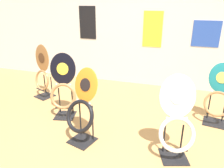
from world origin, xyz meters
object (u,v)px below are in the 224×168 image
toilet_seat_display_white_plain (177,122)px  toilet_seat_display_teal_sax (219,96)px  toilet_seat_display_orange_sun (82,109)px  toilet_seat_display_woodgrain (42,73)px  toilet_seat_display_jazz_black (63,89)px

toilet_seat_display_white_plain → toilet_seat_display_teal_sax: bearing=60.9°
toilet_seat_display_orange_sun → toilet_seat_display_teal_sax: toilet_seat_display_orange_sun is taller
toilet_seat_display_orange_sun → toilet_seat_display_woodgrain: toilet_seat_display_woodgrain is taller
toilet_seat_display_orange_sun → toilet_seat_display_woodgrain: (-1.20, 0.98, -0.00)m
toilet_seat_display_orange_sun → toilet_seat_display_teal_sax: (1.57, 0.95, -0.03)m
toilet_seat_display_orange_sun → toilet_seat_display_jazz_black: toilet_seat_display_jazz_black is taller
toilet_seat_display_jazz_black → toilet_seat_display_white_plain: bearing=-15.4°
toilet_seat_display_white_plain → toilet_seat_display_woodgrain: 2.45m
toilet_seat_display_orange_sun → toilet_seat_display_white_plain: (1.06, 0.04, -0.01)m
toilet_seat_display_woodgrain → toilet_seat_display_jazz_black: bearing=-36.4°
toilet_seat_display_orange_sun → toilet_seat_display_woodgrain: 1.55m
toilet_seat_display_teal_sax → toilet_seat_display_woodgrain: toilet_seat_display_woodgrain is taller
toilet_seat_display_orange_sun → toilet_seat_display_white_plain: size_ratio=0.98×
toilet_seat_display_orange_sun → toilet_seat_display_teal_sax: size_ratio=1.07×
toilet_seat_display_orange_sun → toilet_seat_display_woodgrain: bearing=140.9°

